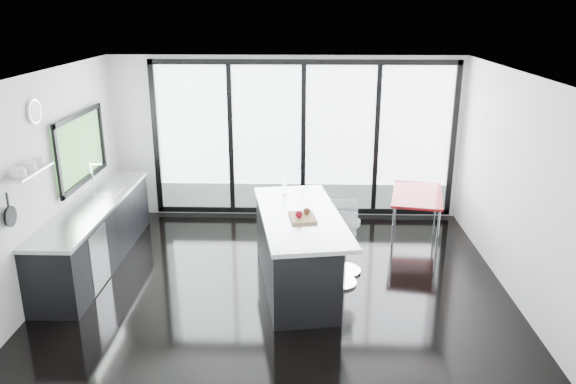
{
  "coord_description": "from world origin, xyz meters",
  "views": [
    {
      "loc": [
        0.31,
        -6.97,
        3.57
      ],
      "look_at": [
        0.1,
        0.3,
        1.15
      ],
      "focal_mm": 35.0,
      "sensor_mm": 36.0,
      "label": 1
    }
  ],
  "objects_px": {
    "bar_stool_far": "(344,246)",
    "island": "(294,248)",
    "bar_stool_near": "(340,258)",
    "red_table": "(416,215)"
  },
  "relations": [
    {
      "from": "island",
      "to": "red_table",
      "type": "distance_m",
      "value": 2.58
    },
    {
      "from": "bar_stool_near",
      "to": "red_table",
      "type": "distance_m",
      "value": 2.16
    },
    {
      "from": "island",
      "to": "bar_stool_near",
      "type": "height_order",
      "value": "island"
    },
    {
      "from": "red_table",
      "to": "island",
      "type": "bearing_deg",
      "value": -138.66
    },
    {
      "from": "island",
      "to": "bar_stool_far",
      "type": "relative_size",
      "value": 3.26
    },
    {
      "from": "island",
      "to": "bar_stool_near",
      "type": "bearing_deg",
      "value": -1.23
    },
    {
      "from": "bar_stool_far",
      "to": "red_table",
      "type": "relative_size",
      "value": 0.58
    },
    {
      "from": "bar_stool_near",
      "to": "bar_stool_far",
      "type": "height_order",
      "value": "bar_stool_far"
    },
    {
      "from": "island",
      "to": "bar_stool_far",
      "type": "xyz_separation_m",
      "value": [
        0.69,
        0.34,
        -0.11
      ]
    },
    {
      "from": "bar_stool_far",
      "to": "island",
      "type": "bearing_deg",
      "value": -154.13
    }
  ]
}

